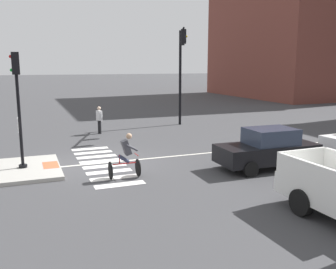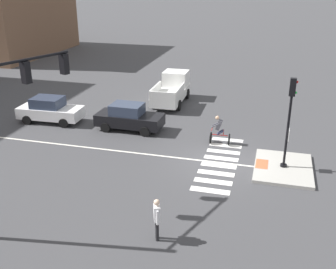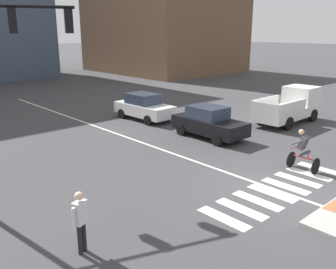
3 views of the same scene
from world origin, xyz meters
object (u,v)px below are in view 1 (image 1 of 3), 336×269
(signal_pole, at_px, (18,99))
(traffic_light_mast, at_px, (181,60))
(cyclist, at_px, (126,155))
(pedestrian_at_curb_left, at_px, (99,118))
(car_black_eastbound_mid, at_px, (268,149))

(signal_pole, relative_size, traffic_light_mast, 0.70)
(cyclist, xyz_separation_m, pedestrian_at_curb_left, (-9.39, 0.85, 0.11))
(cyclist, bearing_deg, signal_pole, -122.85)
(cyclist, distance_m, pedestrian_at_curb_left, 9.43)
(car_black_eastbound_mid, distance_m, cyclist, 5.75)
(pedestrian_at_curb_left, bearing_deg, signal_pole, -32.12)
(traffic_light_mast, relative_size, car_black_eastbound_mid, 1.56)
(signal_pole, relative_size, pedestrian_at_curb_left, 2.68)
(pedestrian_at_curb_left, bearing_deg, cyclist, -5.17)
(signal_pole, bearing_deg, traffic_light_mast, 126.30)
(signal_pole, distance_m, car_black_eastbound_mid, 10.00)
(car_black_eastbound_mid, bearing_deg, cyclist, -98.14)
(traffic_light_mast, distance_m, pedestrian_at_curb_left, 6.50)
(car_black_eastbound_mid, distance_m, pedestrian_at_curb_left, 11.29)
(cyclist, bearing_deg, traffic_light_mast, 146.57)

